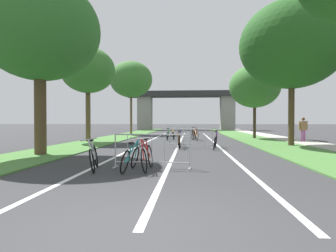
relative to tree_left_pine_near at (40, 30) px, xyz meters
name	(u,v)px	position (x,y,z in m)	size (l,w,h in m)	color
ground_plane	(138,233)	(5.63, -7.92, -5.26)	(300.00, 300.00, 0.00)	#333335
grass_verge_left	(119,137)	(-0.10, 13.54, -5.23)	(3.06, 52.47, 0.05)	#477A38
grass_verge_right	(248,138)	(11.36, 13.54, -5.23)	(3.06, 52.47, 0.05)	#477A38
sidewalk_path_right	(278,138)	(13.88, 13.54, -5.22)	(1.97, 52.47, 0.08)	#ADA89E
lane_stripe_center	(180,143)	(5.63, 7.25, -5.26)	(0.14, 30.35, 0.01)	silver
lane_stripe_right_lane	(215,143)	(7.94, 7.25, -5.26)	(0.14, 30.35, 0.01)	silver
lane_stripe_left_lane	(145,143)	(3.32, 7.25, -5.26)	(0.14, 30.35, 0.01)	silver
overpass_bridge	(186,104)	(5.63, 35.44, -0.90)	(19.74, 3.39, 6.40)	#2D2D30
tree_left_pine_near	(40,30)	(0.00, 0.00, 0.00)	(5.00, 5.00, 7.41)	#4C3823
tree_left_maple_mid	(88,71)	(-0.77, 7.71, -0.29)	(3.74, 3.74, 6.59)	brown
tree_left_pine_far	(131,79)	(-0.25, 19.71, 0.86)	(4.74, 4.74, 8.15)	brown
tree_right_oak_near	(292,45)	(12.16, 5.36, 0.58)	(5.93, 5.93, 8.37)	#4C3823
tree_right_oak_mid	(255,86)	(11.65, 12.36, -0.94)	(4.16, 4.16, 6.10)	#3D2D1E
crowd_barrier_nearest	(152,151)	(5.15, -2.94, -4.74)	(2.38, 0.55, 1.05)	#ADADB2
crowd_barrier_second	(191,138)	(6.35, 3.81, -4.74)	(2.38, 0.56, 1.05)	#ADADB2
crowd_barrier_third	(182,133)	(5.69, 10.56, -4.74)	(2.36, 0.44, 1.05)	#ADADB2
bicycle_orange_0	(195,135)	(6.70, 10.13, -4.89)	(0.57, 1.76, 0.96)	black
bicycle_silver_1	(94,157)	(3.50, -3.44, -4.88)	(0.57, 1.73, 0.98)	black
bicycle_green_2	(168,135)	(4.62, 10.01, -4.90)	(0.54, 1.66, 0.93)	black
bicycle_purple_3	(216,140)	(7.74, 4.37, -4.87)	(0.47, 1.73, 1.04)	black
bicycle_yellow_4	(173,135)	(4.99, 11.04, -4.92)	(0.45, 1.66, 0.90)	black
bicycle_white_5	(215,142)	(7.58, 3.23, -4.89)	(0.52, 1.73, 0.95)	black
bicycle_black_6	(193,135)	(6.54, 11.11, -4.88)	(0.71, 1.75, 1.00)	black
bicycle_blue_7	(179,140)	(5.71, 4.34, -4.87)	(0.44, 1.76, 1.02)	black
bicycle_red_8	(147,157)	(5.05, -3.30, -4.87)	(0.51, 1.72, 1.00)	black
bicycle_teal_9	(131,158)	(4.60, -3.50, -4.89)	(0.56, 1.64, 0.95)	black
bicycle_orange_10	(179,141)	(5.75, 3.45, -4.88)	(0.42, 1.67, 0.90)	black
pedestrian_strolling	(303,127)	(13.94, 8.21, -4.22)	(0.61, 0.38, 1.71)	#994C8C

